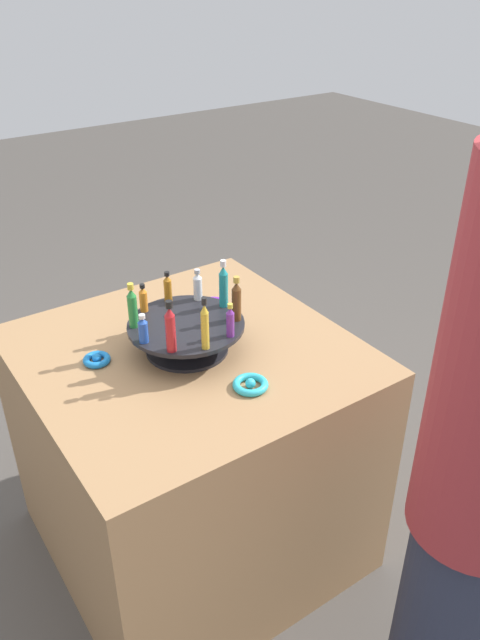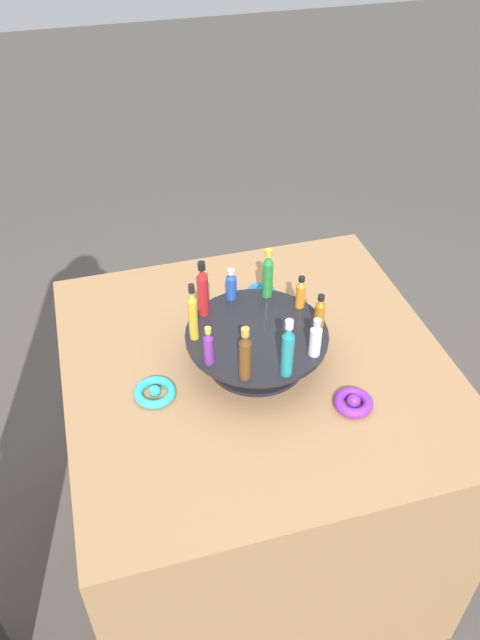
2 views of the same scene
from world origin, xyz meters
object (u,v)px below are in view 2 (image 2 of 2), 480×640
at_px(display_stand, 257,344).
at_px(bottle_gold, 193,314).
at_px(bottle_brown, 245,355).
at_px(ribbon_bow_blue, 261,292).
at_px(bottle_amber, 320,313).
at_px(ribbon_bow_teal, 155,392).
at_px(bottle_clear, 316,339).
at_px(bottle_red, 203,291).
at_px(bottle_green, 268,275).
at_px(bottle_teal, 288,350).
at_px(bottle_blue, 231,285).
at_px(bottle_purple, 209,347).
at_px(bottle_orange, 301,293).
at_px(ribbon_bow_purple, 353,402).

distance_m(display_stand, bottle_gold, 0.18).
xyz_separation_m(bottle_brown, ribbon_bow_blue, (0.37, -0.15, -0.14)).
distance_m(bottle_amber, ribbon_bow_teal, 0.42).
height_order(bottle_amber, ribbon_bow_blue, bottle_amber).
bearing_deg(bottle_clear, bottle_red, 45.03).
xyz_separation_m(bottle_green, bottle_teal, (-0.27, 0.04, 0.01)).
distance_m(bottle_blue, bottle_teal, 0.29).
bearing_deg(ribbon_bow_teal, bottle_blue, -50.78).
height_order(bottle_green, ribbon_bow_teal, bottle_green).
bearing_deg(bottle_clear, ribbon_bow_teal, 80.95).
height_order(display_stand, bottle_purple, bottle_purple).
xyz_separation_m(bottle_green, bottle_purple, (-0.20, 0.20, -0.02)).
xyz_separation_m(bottle_blue, bottle_red, (-0.04, 0.08, 0.03)).
bearing_deg(bottle_gold, bottle_green, -62.97).
xyz_separation_m(bottle_blue, bottle_gold, (-0.12, 0.12, 0.03)).
bearing_deg(bottle_red, bottle_amber, -116.97).
bearing_deg(bottle_green, bottle_purple, 135.03).
xyz_separation_m(bottle_brown, bottle_teal, (-0.01, -0.09, 0.01)).
distance_m(bottle_purple, ribbon_bow_teal, 0.18).
distance_m(bottle_amber, bottle_brown, 0.24).
distance_m(bottle_orange, bottle_green, 0.09).
distance_m(bottle_clear, bottle_amber, 0.09).
relative_size(bottle_clear, ribbon_bow_blue, 1.27).
relative_size(bottle_purple, ribbon_bow_blue, 1.29).
distance_m(bottle_clear, bottle_purple, 0.23).
bearing_deg(bottle_gold, bottle_purple, -170.97).
relative_size(bottle_teal, ribbon_bow_teal, 1.55).
bearing_deg(bottle_purple, bottle_red, -8.97).
bearing_deg(bottle_teal, display_stand, 9.03).
height_order(display_stand, bottle_amber, bottle_amber).
bearing_deg(display_stand, bottle_blue, 9.03).
relative_size(bottle_gold, ribbon_bow_teal, 1.58).
relative_size(bottle_green, bottle_blue, 1.60).
distance_m(bottle_green, ribbon_bow_purple, 0.37).
bearing_deg(ribbon_bow_blue, bottle_clear, -177.51).
height_order(bottle_green, ribbon_bow_blue, bottle_green).
distance_m(bottle_clear, bottle_red, 0.29).
relative_size(display_stand, ribbon_bow_teal, 3.50).
relative_size(bottle_orange, ribbon_bow_blue, 1.12).
relative_size(display_stand, bottle_blue, 3.98).
bearing_deg(bottle_orange, bottle_brown, 135.03).
bearing_deg(bottle_blue, bottle_red, 117.03).
distance_m(bottle_green, ribbon_bow_teal, 0.39).
relative_size(bottle_clear, ribbon_bow_purple, 1.12).
bearing_deg(ribbon_bow_teal, bottle_purple, -99.19).
height_order(bottle_blue, bottle_purple, bottle_purple).
relative_size(bottle_clear, bottle_teal, 0.67).
bearing_deg(bottle_clear, bottle_brown, 99.03).
xyz_separation_m(bottle_clear, bottle_gold, (0.13, 0.25, 0.02)).
relative_size(bottle_orange, bottle_red, 0.59).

